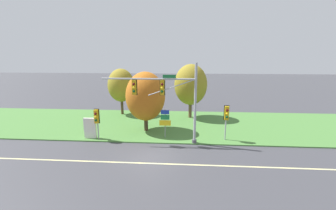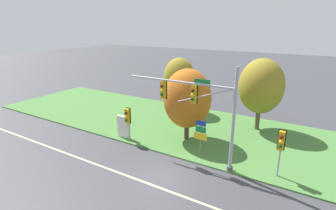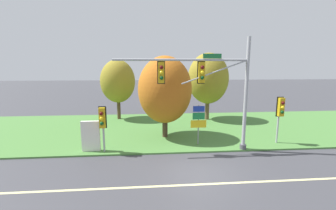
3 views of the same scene
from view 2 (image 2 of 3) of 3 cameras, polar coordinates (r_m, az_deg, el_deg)
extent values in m
plane|color=#3D3D42|center=(17.56, -1.09, -15.16)|extent=(160.00, 160.00, 0.00)
cube|color=beige|center=(16.72, -3.38, -17.02)|extent=(36.00, 0.16, 0.01)
cube|color=#477A38|center=(24.12, 9.45, -5.79)|extent=(48.00, 11.50, 0.10)
cylinder|color=#9EA0A5|center=(16.90, 14.03, -3.52)|extent=(0.22, 0.22, 6.92)
cylinder|color=#4C4C51|center=(18.32, 13.26, -13.25)|extent=(0.40, 0.40, 0.30)
cylinder|color=#9EA0A5|center=(17.78, 2.19, 5.11)|extent=(7.97, 0.14, 0.14)
cylinder|color=#9EA0A5|center=(17.11, 8.01, 2.04)|extent=(4.01, 0.08, 1.48)
cube|color=gold|center=(17.43, 5.60, 2.31)|extent=(0.34, 0.28, 1.22)
cube|color=black|center=(17.57, 5.83, 2.43)|extent=(0.46, 0.04, 1.34)
sphere|color=#4C0C0C|center=(17.20, 5.37, 3.15)|extent=(0.22, 0.22, 0.22)
sphere|color=yellow|center=(17.27, 5.35, 2.18)|extent=(0.22, 0.22, 0.22)
sphere|color=#0C4219|center=(17.35, 5.32, 1.23)|extent=(0.22, 0.22, 0.22)
cube|color=gold|center=(18.54, -1.07, 3.31)|extent=(0.34, 0.28, 1.22)
cube|color=black|center=(18.67, -0.81, 3.42)|extent=(0.46, 0.04, 1.34)
sphere|color=#4C0C0C|center=(18.32, -1.37, 4.11)|extent=(0.22, 0.22, 0.22)
sphere|color=yellow|center=(18.40, -1.37, 3.20)|extent=(0.22, 0.22, 0.22)
sphere|color=#0C4219|center=(18.47, -1.36, 2.30)|extent=(0.22, 0.22, 0.22)
cube|color=#196B33|center=(16.92, 7.45, 5.10)|extent=(1.10, 0.04, 0.28)
cylinder|color=#9EA0A5|center=(18.03, 23.16, -9.76)|extent=(0.12, 0.12, 3.09)
cube|color=gold|center=(17.44, 23.44, -7.13)|extent=(0.34, 0.28, 1.22)
cube|color=black|center=(17.59, 23.52, -6.94)|extent=(0.46, 0.04, 1.34)
sphere|color=#4C0C0C|center=(17.16, 23.47, -6.44)|extent=(0.22, 0.22, 0.22)
sphere|color=yellow|center=(17.28, 23.35, -7.35)|extent=(0.22, 0.22, 0.22)
sphere|color=#0C4219|center=(17.40, 23.23, -8.25)|extent=(0.22, 0.22, 0.22)
cylinder|color=#9EA0A5|center=(21.87, -8.42, -4.22)|extent=(0.12, 0.12, 2.73)
cube|color=gold|center=(21.44, -8.86, -2.39)|extent=(0.34, 0.28, 1.22)
cube|color=black|center=(21.56, -8.59, -2.27)|extent=(0.46, 0.04, 1.34)
sphere|color=#4C0C0C|center=(21.22, -9.20, -1.76)|extent=(0.22, 0.22, 0.22)
sphere|color=yellow|center=(21.32, -9.16, -2.52)|extent=(0.22, 0.22, 0.22)
sphere|color=#0C4219|center=(21.42, -9.12, -3.28)|extent=(0.22, 0.22, 0.22)
cylinder|color=slate|center=(19.52, 7.10, -6.97)|extent=(0.08, 0.08, 2.68)
cube|color=#193399|center=(19.07, 7.19, -4.00)|extent=(0.77, 0.03, 0.38)
cube|color=#197238|center=(19.25, 7.13, -5.33)|extent=(0.82, 0.03, 0.46)
cube|color=gold|center=(19.46, 7.07, -6.80)|extent=(1.05, 0.03, 0.51)
cylinder|color=#4C3823|center=(28.96, 2.39, 1.49)|extent=(0.34, 0.34, 2.84)
ellipsoid|color=olive|center=(28.41, 2.45, 6.05)|extent=(3.37, 3.37, 4.21)
cylinder|color=#423021|center=(21.94, 4.10, -4.37)|extent=(0.39, 0.39, 2.46)
ellipsoid|color=#B76019|center=(21.20, 4.23, 1.41)|extent=(3.89, 3.89, 4.87)
cylinder|color=brown|center=(25.19, 19.04, -1.78)|extent=(0.39, 0.39, 2.97)
ellipsoid|color=olive|center=(24.51, 19.62, 3.89)|extent=(3.92, 3.92, 4.90)
cube|color=silver|center=(22.62, -9.74, -4.66)|extent=(1.10, 0.24, 1.90)
cube|color=#4C4C51|center=(23.21, -10.38, -6.52)|extent=(0.10, 0.20, 0.10)
cube|color=#4C4C51|center=(22.73, -8.85, -6.97)|extent=(0.10, 0.20, 0.10)
camera|label=1|loc=(6.61, -86.08, -15.82)|focal=24.00mm
camera|label=3|loc=(11.33, -44.20, -9.48)|focal=24.00mm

